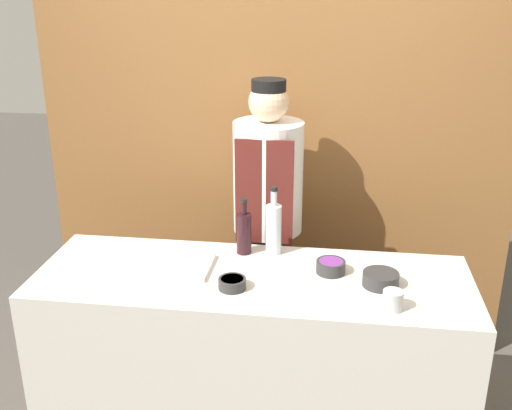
{
  "coord_description": "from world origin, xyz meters",
  "views": [
    {
      "loc": [
        0.33,
        -2.3,
        2.12
      ],
      "look_at": [
        0.0,
        0.13,
        1.19
      ],
      "focal_mm": 42.0,
      "sensor_mm": 36.0,
      "label": 1
    }
  ],
  "objects_px": {
    "cup_steel": "(393,300)",
    "cutting_board": "(173,265)",
    "sauce_bowl_purple": "(331,266)",
    "bottle_clear": "(274,228)",
    "sauce_bowl_red": "(232,283)",
    "chef_center": "(268,225)",
    "bottle_wine": "(244,232)",
    "sauce_bowl_brown": "(381,278)"
  },
  "relations": [
    {
      "from": "cutting_board",
      "to": "bottle_wine",
      "type": "xyz_separation_m",
      "value": [
        0.29,
        0.2,
        0.1
      ]
    },
    {
      "from": "bottle_wine",
      "to": "chef_center",
      "type": "xyz_separation_m",
      "value": [
        0.07,
        0.36,
        -0.11
      ]
    },
    {
      "from": "sauce_bowl_brown",
      "to": "sauce_bowl_purple",
      "type": "distance_m",
      "value": 0.23
    },
    {
      "from": "sauce_bowl_red",
      "to": "bottle_wine",
      "type": "relative_size",
      "value": 0.43
    },
    {
      "from": "sauce_bowl_brown",
      "to": "bottle_wine",
      "type": "bearing_deg",
      "value": 158.66
    },
    {
      "from": "bottle_clear",
      "to": "cup_steel",
      "type": "distance_m",
      "value": 0.69
    },
    {
      "from": "sauce_bowl_red",
      "to": "bottle_wine",
      "type": "distance_m",
      "value": 0.36
    },
    {
      "from": "sauce_bowl_red",
      "to": "cutting_board",
      "type": "xyz_separation_m",
      "value": [
        -0.3,
        0.15,
        -0.02
      ]
    },
    {
      "from": "sauce_bowl_red",
      "to": "chef_center",
      "type": "distance_m",
      "value": 0.72
    },
    {
      "from": "sauce_bowl_red",
      "to": "cutting_board",
      "type": "height_order",
      "value": "sauce_bowl_red"
    },
    {
      "from": "bottle_wine",
      "to": "cup_steel",
      "type": "bearing_deg",
      "value": -33.58
    },
    {
      "from": "cutting_board",
      "to": "chef_center",
      "type": "distance_m",
      "value": 0.66
    },
    {
      "from": "chef_center",
      "to": "bottle_wine",
      "type": "bearing_deg",
      "value": -100.98
    },
    {
      "from": "cup_steel",
      "to": "chef_center",
      "type": "distance_m",
      "value": 0.99
    },
    {
      "from": "sauce_bowl_brown",
      "to": "bottle_wine",
      "type": "relative_size",
      "value": 0.56
    },
    {
      "from": "sauce_bowl_purple",
      "to": "cutting_board",
      "type": "xyz_separation_m",
      "value": [
        -0.7,
        -0.05,
        -0.02
      ]
    },
    {
      "from": "sauce_bowl_purple",
      "to": "cup_steel",
      "type": "distance_m",
      "value": 0.37
    },
    {
      "from": "cup_steel",
      "to": "bottle_wine",
      "type": "bearing_deg",
      "value": 146.42
    },
    {
      "from": "sauce_bowl_red",
      "to": "chef_center",
      "type": "relative_size",
      "value": 0.07
    },
    {
      "from": "sauce_bowl_purple",
      "to": "bottle_clear",
      "type": "bearing_deg",
      "value": 148.54
    },
    {
      "from": "bottle_wine",
      "to": "sauce_bowl_brown",
      "type": "bearing_deg",
      "value": -21.34
    },
    {
      "from": "chef_center",
      "to": "sauce_bowl_red",
      "type": "bearing_deg",
      "value": -95.3
    },
    {
      "from": "cup_steel",
      "to": "chef_center",
      "type": "relative_size",
      "value": 0.05
    },
    {
      "from": "sauce_bowl_brown",
      "to": "bottle_clear",
      "type": "bearing_deg",
      "value": 151.89
    },
    {
      "from": "cutting_board",
      "to": "chef_center",
      "type": "bearing_deg",
      "value": 56.94
    },
    {
      "from": "cup_steel",
      "to": "cutting_board",
      "type": "bearing_deg",
      "value": 165.9
    },
    {
      "from": "sauce_bowl_purple",
      "to": "bottle_clear",
      "type": "relative_size",
      "value": 0.39
    },
    {
      "from": "cutting_board",
      "to": "bottle_clear",
      "type": "distance_m",
      "value": 0.49
    },
    {
      "from": "bottle_wine",
      "to": "chef_center",
      "type": "bearing_deg",
      "value": 79.02
    },
    {
      "from": "sauce_bowl_purple",
      "to": "cup_steel",
      "type": "bearing_deg",
      "value": -49.18
    },
    {
      "from": "sauce_bowl_purple",
      "to": "cup_steel",
      "type": "xyz_separation_m",
      "value": [
        0.24,
        -0.28,
        0.01
      ]
    },
    {
      "from": "sauce_bowl_purple",
      "to": "cutting_board",
      "type": "bearing_deg",
      "value": -176.3
    },
    {
      "from": "cup_steel",
      "to": "chef_center",
      "type": "xyz_separation_m",
      "value": [
        -0.58,
        0.79,
        -0.05
      ]
    },
    {
      "from": "sauce_bowl_red",
      "to": "bottle_clear",
      "type": "bearing_deg",
      "value": 70.09
    },
    {
      "from": "sauce_bowl_red",
      "to": "chef_center",
      "type": "bearing_deg",
      "value": 84.7
    },
    {
      "from": "cutting_board",
      "to": "cup_steel",
      "type": "xyz_separation_m",
      "value": [
        0.94,
        -0.24,
        0.03
      ]
    },
    {
      "from": "sauce_bowl_brown",
      "to": "bottle_wine",
      "type": "height_order",
      "value": "bottle_wine"
    },
    {
      "from": "sauce_bowl_red",
      "to": "cup_steel",
      "type": "distance_m",
      "value": 0.65
    },
    {
      "from": "sauce_bowl_red",
      "to": "cutting_board",
      "type": "relative_size",
      "value": 0.34
    },
    {
      "from": "cutting_board",
      "to": "cup_steel",
      "type": "distance_m",
      "value": 0.97
    },
    {
      "from": "sauce_bowl_red",
      "to": "sauce_bowl_brown",
      "type": "bearing_deg",
      "value": 10.1
    },
    {
      "from": "bottle_wine",
      "to": "sauce_bowl_purple",
      "type": "bearing_deg",
      "value": -20.23
    }
  ]
}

